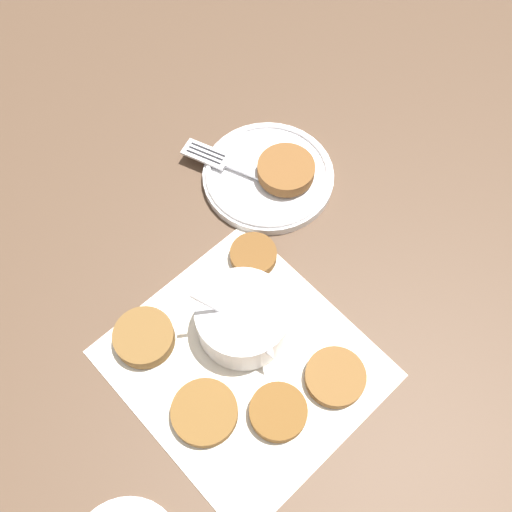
{
  "coord_description": "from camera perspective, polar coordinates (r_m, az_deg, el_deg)",
  "views": [
    {
      "loc": [
        0.19,
        -0.08,
        0.71
      ],
      "look_at": [
        -0.11,
        0.12,
        0.02
      ],
      "focal_mm": 42.0,
      "sensor_mm": 36.0,
      "label": 1
    }
  ],
  "objects": [
    {
      "name": "fritter_on_plate",
      "position": [
        0.84,
        2.87,
        8.2
      ],
      "size": [
        0.08,
        0.08,
        0.02
      ],
      "color": "brown",
      "rests_on": "serving_plate"
    },
    {
      "name": "serving_plate",
      "position": [
        0.86,
        1.17,
        7.69
      ],
      "size": [
        0.19,
        0.19,
        0.02
      ],
      "color": "silver",
      "rests_on": "ground_plane"
    },
    {
      "name": "fritter_1",
      "position": [
        0.72,
        -4.92,
        -14.63
      ],
      "size": [
        0.08,
        0.08,
        0.02
      ],
      "color": "brown",
      "rests_on": "napkin"
    },
    {
      "name": "sauce_bowl",
      "position": [
        0.74,
        -1.23,
        -6.14
      ],
      "size": [
        0.12,
        0.11,
        0.1
      ],
      "color": "silver",
      "rests_on": "napkin"
    },
    {
      "name": "fritter_3",
      "position": [
        0.72,
        2.13,
        -14.63
      ],
      "size": [
        0.07,
        0.07,
        0.02
      ],
      "color": "brown",
      "rests_on": "napkin"
    },
    {
      "name": "fork",
      "position": [
        0.86,
        -2.7,
        8.82
      ],
      "size": [
        0.17,
        0.11,
        0.0
      ],
      "color": "silver",
      "rests_on": "serving_plate"
    },
    {
      "name": "fritter_2",
      "position": [
        0.76,
        -10.61,
        -7.63
      ],
      "size": [
        0.08,
        0.08,
        0.02
      ],
      "color": "brown",
      "rests_on": "napkin"
    },
    {
      "name": "fritter_4",
      "position": [
        0.79,
        -0.25,
        0.11
      ],
      "size": [
        0.06,
        0.06,
        0.01
      ],
      "color": "brown",
      "rests_on": "napkin"
    },
    {
      "name": "napkin",
      "position": [
        0.75,
        -1.36,
        -9.89
      ],
      "size": [
        0.34,
        0.32,
        0.0
      ],
      "color": "silver",
      "rests_on": "ground_plane"
    },
    {
      "name": "ground_plane",
      "position": [
        0.74,
        -2.87,
        -11.28
      ],
      "size": [
        4.0,
        4.0,
        0.0
      ],
      "primitive_type": "plane",
      "color": "#4C3828"
    },
    {
      "name": "fritter_0",
      "position": [
        0.74,
        7.56,
        -11.36
      ],
      "size": [
        0.07,
        0.07,
        0.01
      ],
      "color": "brown",
      "rests_on": "napkin"
    }
  ]
}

